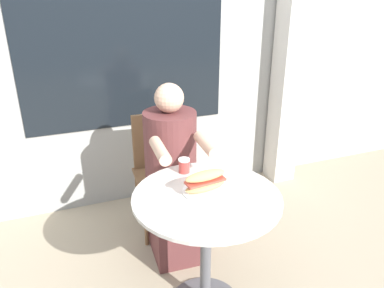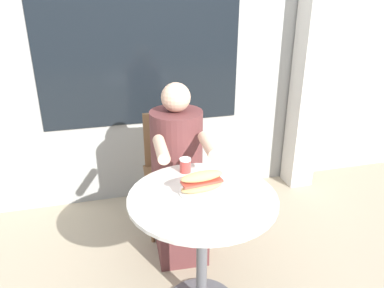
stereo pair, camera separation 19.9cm
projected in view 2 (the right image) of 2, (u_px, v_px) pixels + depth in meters
storefront_wall at (153, 31)px, 2.87m from camera, size 8.00×0.09×2.80m
lattice_pillar at (311, 54)px, 3.10m from camera, size 0.21×0.21×2.40m
cafe_table at (202, 228)px, 1.97m from camera, size 0.76×0.76×0.75m
diner_chair at (169, 160)px, 2.79m from camera, size 0.40×0.40×0.87m
seated_diner at (178, 183)px, 2.48m from camera, size 0.36×0.62×1.19m
sandwich_on_plate at (202, 184)px, 1.90m from camera, size 0.24×0.24×0.12m
drink_cup at (185, 165)px, 2.12m from camera, size 0.07×0.07×0.08m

